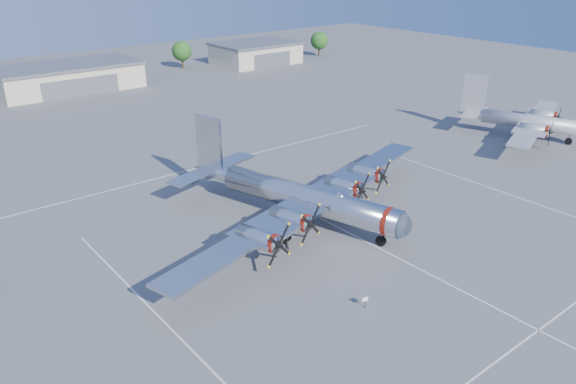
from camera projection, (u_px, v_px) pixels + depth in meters
ground at (341, 229)px, 58.86m from camera, size 260.00×260.00×0.00m
parking_lines at (352, 235)px, 57.61m from camera, size 60.00×50.08×0.01m
hangar_center at (68, 77)px, 116.54m from camera, size 28.60×14.60×5.40m
hangar_east at (256, 53)px, 144.11m from camera, size 20.60×14.60×5.40m
tree_east at (182, 51)px, 137.50m from camera, size 4.80×4.80×6.64m
tree_far_east at (319, 41)px, 153.60m from camera, size 4.80×4.80×6.64m
main_bomber_b29 at (297, 220)px, 60.85m from camera, size 49.17×39.78×9.48m
twin_engine_east at (522, 138)px, 87.51m from camera, size 33.78×29.05×9.02m
info_placard at (365, 300)px, 45.53m from camera, size 0.52×0.15×1.01m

